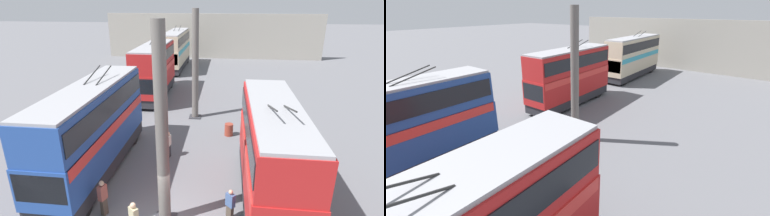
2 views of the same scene
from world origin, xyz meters
TOP-DOWN VIEW (x-y plane):
  - depot_back_wall at (40.68, 0.00)m, footprint 0.50×36.00m
  - support_column_far at (13.06, 0.00)m, footprint 0.99×0.99m
  - bus_right_near at (3.94, 4.79)m, footprint 10.60×2.54m
  - bus_right_mid at (18.49, 4.79)m, footprint 9.65×2.54m
  - bus_right_far at (31.90, 4.79)m, footprint 11.27×2.54m
  - person_aisle_midway at (6.03, 0.95)m, footprint 0.46×0.33m
  - oil_drum at (9.73, -2.87)m, footprint 0.65×0.65m

SIDE VIEW (x-z plane):
  - oil_drum at x=9.73m, z-range 0.00..0.91m
  - person_aisle_midway at x=6.03m, z-range 0.05..1.80m
  - bus_right_near at x=3.94m, z-range 0.05..5.86m
  - bus_right_far at x=31.90m, z-range 0.05..5.98m
  - bus_right_mid at x=18.49m, z-range 0.05..5.98m
  - depot_back_wall at x=40.68m, z-range 0.00..7.33m
  - support_column_far at x=13.06m, z-range -0.12..8.81m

